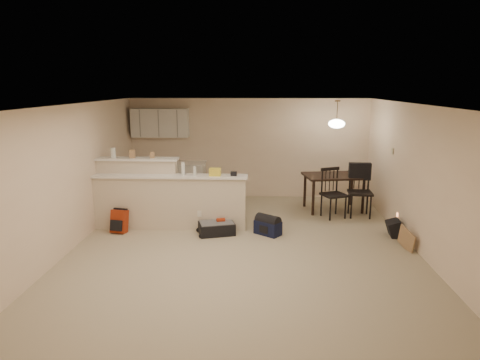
# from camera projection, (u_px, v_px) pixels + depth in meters

# --- Properties ---
(room) EXTENTS (7.00, 7.02, 2.50)m
(room) POSITION_uv_depth(u_px,v_px,m) (244.00, 178.00, 7.40)
(room) COLOR #B8AB8D
(room) RESTS_ON ground
(breakfast_bar) EXTENTS (3.08, 0.58, 1.39)m
(breakfast_bar) POSITION_uv_depth(u_px,v_px,m) (158.00, 198.00, 8.58)
(breakfast_bar) COLOR beige
(breakfast_bar) RESTS_ON ground
(upper_cabinets) EXTENTS (1.40, 0.34, 0.70)m
(upper_cabinets) POSITION_uv_depth(u_px,v_px,m) (160.00, 123.00, 10.59)
(upper_cabinets) COLOR white
(upper_cabinets) RESTS_ON room
(kitchen_counter) EXTENTS (1.80, 0.60, 0.90)m
(kitchen_counter) POSITION_uv_depth(u_px,v_px,m) (169.00, 181.00, 10.77)
(kitchen_counter) COLOR white
(kitchen_counter) RESTS_ON ground
(thermostat) EXTENTS (0.02, 0.12, 0.12)m
(thermostat) POSITION_uv_depth(u_px,v_px,m) (392.00, 151.00, 8.74)
(thermostat) COLOR beige
(thermostat) RESTS_ON room
(jar) EXTENTS (0.10, 0.10, 0.20)m
(jar) POSITION_uv_depth(u_px,v_px,m) (113.00, 153.00, 8.56)
(jar) COLOR silver
(jar) RESTS_ON breakfast_bar
(cereal_box) EXTENTS (0.10, 0.07, 0.16)m
(cereal_box) POSITION_uv_depth(u_px,v_px,m) (132.00, 154.00, 8.55)
(cereal_box) COLOR tan
(cereal_box) RESTS_ON breakfast_bar
(small_box) EXTENTS (0.08, 0.06, 0.12)m
(small_box) POSITION_uv_depth(u_px,v_px,m) (152.00, 155.00, 8.53)
(small_box) COLOR tan
(small_box) RESTS_ON breakfast_bar
(bottle_a) EXTENTS (0.07, 0.07, 0.26)m
(bottle_a) POSITION_uv_depth(u_px,v_px,m) (183.00, 169.00, 8.34)
(bottle_a) COLOR silver
(bottle_a) RESTS_ON breakfast_bar
(bottle_b) EXTENTS (0.06, 0.06, 0.18)m
(bottle_b) POSITION_uv_depth(u_px,v_px,m) (195.00, 171.00, 8.34)
(bottle_b) COLOR silver
(bottle_b) RESTS_ON breakfast_bar
(bag_lump) EXTENTS (0.22, 0.18, 0.14)m
(bag_lump) POSITION_uv_depth(u_px,v_px,m) (215.00, 172.00, 8.33)
(bag_lump) COLOR tan
(bag_lump) RESTS_ON breakfast_bar
(pouch) EXTENTS (0.12, 0.10, 0.08)m
(pouch) POSITION_uv_depth(u_px,v_px,m) (234.00, 174.00, 8.32)
(pouch) COLOR tan
(pouch) RESTS_ON breakfast_bar
(dining_table) EXTENTS (1.44, 1.08, 0.82)m
(dining_table) POSITION_uv_depth(u_px,v_px,m) (334.00, 179.00, 9.72)
(dining_table) COLOR black
(dining_table) RESTS_ON ground
(pendant_lamp) EXTENTS (0.36, 0.36, 0.62)m
(pendant_lamp) POSITION_uv_depth(u_px,v_px,m) (337.00, 123.00, 9.44)
(pendant_lamp) COLOR brown
(pendant_lamp) RESTS_ON room
(dining_chair_near) EXTENTS (0.61, 0.60, 1.07)m
(dining_chair_near) POSITION_uv_depth(u_px,v_px,m) (334.00, 193.00, 9.20)
(dining_chair_near) COLOR black
(dining_chair_near) RESTS_ON ground
(dining_chair_far) EXTENTS (0.52, 0.50, 1.13)m
(dining_chair_far) POSITION_uv_depth(u_px,v_px,m) (360.00, 191.00, 9.27)
(dining_chair_far) COLOR black
(dining_chair_far) RESTS_ON ground
(suitcase) EXTENTS (0.76, 0.60, 0.23)m
(suitcase) POSITION_uv_depth(u_px,v_px,m) (217.00, 228.00, 8.25)
(suitcase) COLOR black
(suitcase) RESTS_ON ground
(red_backpack) EXTENTS (0.33, 0.24, 0.44)m
(red_backpack) POSITION_uv_depth(u_px,v_px,m) (119.00, 221.00, 8.33)
(red_backpack) COLOR #9F2C11
(red_backpack) RESTS_ON ground
(navy_duffel) EXTENTS (0.56, 0.51, 0.27)m
(navy_duffel) POSITION_uv_depth(u_px,v_px,m) (268.00, 228.00, 8.22)
(navy_duffel) COLOR black
(navy_duffel) RESTS_ON ground
(black_daypack) EXTENTS (0.28, 0.37, 0.31)m
(black_daypack) POSITION_uv_depth(u_px,v_px,m) (395.00, 229.00, 8.12)
(black_daypack) COLOR black
(black_daypack) RESTS_ON ground
(cardboard_sheet) EXTENTS (0.12, 0.46, 0.36)m
(cardboard_sheet) POSITION_uv_depth(u_px,v_px,m) (406.00, 239.00, 7.47)
(cardboard_sheet) COLOR tan
(cardboard_sheet) RESTS_ON ground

